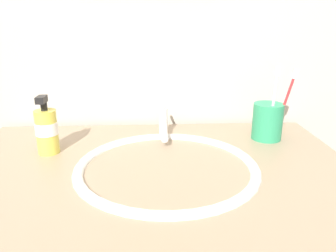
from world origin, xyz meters
TOP-DOWN VIEW (x-y plane):
  - tiled_wall_back at (0.00, 0.37)m, footprint 2.13×0.04m
  - sink_basin at (0.03, 0.01)m, footprint 0.42×0.42m
  - faucet at (0.03, 0.21)m, footprint 0.02×0.14m
  - toothbrush_cup at (0.32, 0.19)m, footprint 0.08×0.08m
  - toothbrush_white at (0.32, 0.16)m, footprint 0.01×0.03m
  - toothbrush_red at (0.36, 0.17)m, footprint 0.05×0.02m
  - soap_dispenser at (-0.26, 0.11)m, footprint 0.05×0.06m

SIDE VIEW (x-z plane):
  - sink_basin at x=0.03m, z-range 0.81..0.94m
  - faucet at x=0.03m, z-range 0.91..1.01m
  - toothbrush_cup at x=0.32m, z-range 0.92..1.02m
  - soap_dispenser at x=-0.26m, z-range 0.91..1.05m
  - toothbrush_red at x=0.36m, z-range 0.94..1.13m
  - toothbrush_white at x=0.32m, z-range 0.94..1.14m
  - tiled_wall_back at x=0.00m, z-range 0.00..2.40m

